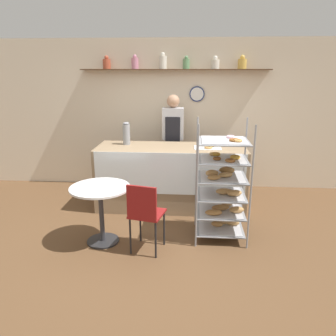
% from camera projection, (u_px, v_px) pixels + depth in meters
% --- Properties ---
extents(ground_plane, '(14.00, 14.00, 0.00)m').
position_uv_depth(ground_plane, '(166.00, 235.00, 4.44)').
color(ground_plane, brown).
extents(back_wall, '(10.00, 0.30, 2.70)m').
position_uv_depth(back_wall, '(175.00, 114.00, 6.06)').
color(back_wall, beige).
rests_on(back_wall, ground_plane).
extents(display_counter, '(2.34, 0.81, 1.00)m').
position_uv_depth(display_counter, '(171.00, 177.00, 5.27)').
color(display_counter, '#937A5B').
rests_on(display_counter, ground_plane).
extents(pastry_rack, '(0.67, 0.62, 1.56)m').
position_uv_depth(pastry_rack, '(223.00, 187.00, 4.23)').
color(pastry_rack, gray).
rests_on(pastry_rack, ground_plane).
extents(person_worker, '(0.36, 0.23, 1.76)m').
position_uv_depth(person_worker, '(173.00, 140.00, 5.74)').
color(person_worker, '#282833').
rests_on(person_worker, ground_plane).
extents(cafe_table, '(0.75, 0.75, 0.76)m').
position_uv_depth(cafe_table, '(101.00, 201.00, 4.12)').
color(cafe_table, '#262628').
rests_on(cafe_table, ground_plane).
extents(cafe_chair, '(0.46, 0.46, 0.89)m').
position_uv_depth(cafe_chair, '(145.00, 211.00, 3.87)').
color(cafe_chair, black).
rests_on(cafe_chair, ground_plane).
extents(coffee_carafe, '(0.12, 0.12, 0.36)m').
position_uv_depth(coffee_carafe, '(126.00, 133.00, 5.25)').
color(coffee_carafe, gray).
rests_on(coffee_carafe, display_counter).
extents(donut_tray_counter, '(0.42, 0.28, 0.05)m').
position_uv_depth(donut_tray_counter, '(209.00, 147.00, 5.04)').
color(donut_tray_counter, white).
rests_on(donut_tray_counter, display_counter).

